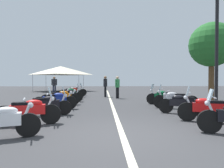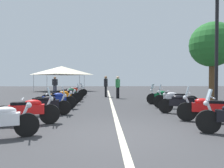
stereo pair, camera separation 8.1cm
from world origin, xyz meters
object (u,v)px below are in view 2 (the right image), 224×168
(motorcycle_right_row_1, at_px, (207,109))
(traffic_cone_0, at_px, (14,109))
(motorcycle_left_row_8, at_px, (76,91))
(motorcycle_left_row_6, at_px, (69,93))
(motorcycle_left_row_4, at_px, (61,97))
(street_lamp_twin_globe, at_px, (217,31))
(event_tent, at_px, (62,70))
(motorcycle_left_row_5, at_px, (67,95))
(motorcycle_right_row_3, at_px, (175,99))
(motorcycle_left_row_7, at_px, (73,92))
(motorcycle_left_row_3, at_px, (55,100))
(roadside_tree_0, at_px, (212,45))
(motorcycle_right_row_4, at_px, (164,97))
(bystander_3, at_px, (106,85))
(bystander_0, at_px, (118,85))
(motorcycle_left_row_2, at_px, (45,104))
(motorcycle_right_row_2, at_px, (182,103))
(motorcycle_left_row_1, at_px, (28,110))
(bystander_2, at_px, (55,84))

(motorcycle_right_row_1, height_order, traffic_cone_0, motorcycle_right_row_1)
(motorcycle_left_row_8, bearing_deg, motorcycle_left_row_6, -107.55)
(motorcycle_left_row_4, relative_size, street_lamp_twin_globe, 0.40)
(motorcycle_left_row_8, height_order, event_tent, event_tent)
(motorcycle_left_row_5, xyz_separation_m, street_lamp_twin_globe, (-4.78, -7.24, 3.09))
(motorcycle_left_row_5, bearing_deg, motorcycle_right_row_3, -39.12)
(motorcycle_left_row_4, distance_m, motorcycle_left_row_7, 4.84)
(motorcycle_left_row_3, height_order, roadside_tree_0, roadside_tree_0)
(motorcycle_left_row_7, bearing_deg, motorcycle_left_row_6, -109.73)
(motorcycle_left_row_5, bearing_deg, motorcycle_right_row_4, -27.23)
(motorcycle_left_row_3, height_order, traffic_cone_0, motorcycle_left_row_3)
(bystander_3, bearing_deg, traffic_cone_0, -97.87)
(street_lamp_twin_globe, xyz_separation_m, event_tent, (17.34, 10.32, -0.90))
(street_lamp_twin_globe, xyz_separation_m, bystander_0, (7.11, 3.76, -2.53))
(street_lamp_twin_globe, bearing_deg, motorcycle_left_row_5, 56.56)
(traffic_cone_0, relative_size, bystander_3, 0.35)
(motorcycle_left_row_3, relative_size, bystander_0, 1.22)
(bystander_3, bearing_deg, motorcycle_left_row_2, -91.46)
(bystander_0, relative_size, roadside_tree_0, 0.35)
(motorcycle_left_row_5, distance_m, motorcycle_right_row_1, 8.82)
(traffic_cone_0, xyz_separation_m, event_tent, (17.77, 1.99, 2.36))
(motorcycle_right_row_2, xyz_separation_m, motorcycle_right_row_3, (1.56, -0.26, 0.03))
(motorcycle_left_row_6, xyz_separation_m, bystander_3, (2.05, -2.72, 0.58))
(bystander_0, height_order, event_tent, event_tent)
(motorcycle_right_row_2, bearing_deg, motorcycle_left_row_1, 44.26)
(motorcycle_right_row_1, relative_size, roadside_tree_0, 0.40)
(motorcycle_left_row_5, distance_m, motorcycle_left_row_6, 1.57)
(motorcycle_right_row_1, height_order, event_tent, event_tent)
(bystander_2, bearing_deg, motorcycle_left_row_6, 175.88)
(motorcycle_left_row_8, relative_size, traffic_cone_0, 3.34)
(motorcycle_left_row_1, relative_size, event_tent, 0.35)
(motorcycle_left_row_3, relative_size, motorcycle_right_row_1, 1.07)
(motorcycle_right_row_2, xyz_separation_m, traffic_cone_0, (-0.34, 6.80, -0.16))
(motorcycle_left_row_6, height_order, motorcycle_right_row_3, motorcycle_right_row_3)
(motorcycle_left_row_1, xyz_separation_m, motorcycle_left_row_2, (1.65, -0.06, -0.01))
(motorcycle_left_row_4, xyz_separation_m, traffic_cone_0, (-3.46, 1.06, -0.17))
(bystander_2, bearing_deg, motorcycle_left_row_5, 171.05)
(motorcycle_left_row_6, bearing_deg, motorcycle_left_row_8, 79.95)
(motorcycle_left_row_1, distance_m, motorcycle_right_row_1, 5.94)
(motorcycle_left_row_7, xyz_separation_m, bystander_3, (0.53, -2.70, 0.58))
(motorcycle_left_row_5, relative_size, roadside_tree_0, 0.43)
(motorcycle_left_row_5, relative_size, motorcycle_right_row_3, 1.00)
(motorcycle_left_row_8, relative_size, motorcycle_right_row_4, 1.09)
(street_lamp_twin_globe, bearing_deg, bystander_0, 27.87)
(event_tent, bearing_deg, bystander_3, -147.83)
(bystander_0, bearing_deg, bystander_2, -170.45)
(motorcycle_left_row_5, relative_size, motorcycle_right_row_4, 1.12)
(motorcycle_right_row_3, height_order, roadside_tree_0, roadside_tree_0)
(motorcycle_left_row_4, height_order, motorcycle_right_row_2, motorcycle_left_row_4)
(motorcycle_right_row_1, relative_size, street_lamp_twin_globe, 0.37)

